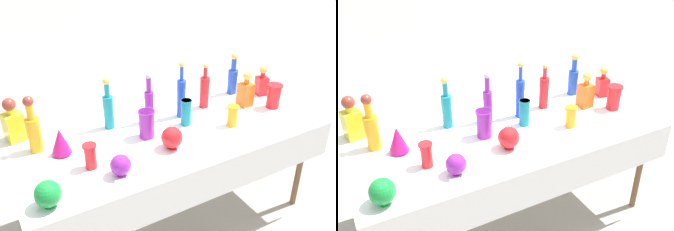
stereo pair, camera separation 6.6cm
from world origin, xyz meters
TOP-DOWN VIEW (x-y plane):
  - ground_plane at (0.00, 0.00)m, footprint 40.00×40.00m
  - display_table at (0.00, -0.03)m, footprint 2.05×0.96m
  - tall_bottle_0 at (-0.33, 0.21)m, footprint 0.07×0.07m
  - tall_bottle_1 at (-0.82, 0.17)m, footprint 0.08×0.08m
  - tall_bottle_2 at (-0.06, 0.15)m, footprint 0.06×0.06m
  - tall_bottle_3 at (0.39, 0.15)m, footprint 0.07×0.07m
  - tall_bottle_4 at (0.17, 0.11)m, footprint 0.06×0.06m
  - tall_bottle_5 at (0.72, 0.24)m, footprint 0.08×0.08m
  - square_decanter_0 at (0.91, 0.11)m, footprint 0.10×0.10m
  - square_decanter_1 at (0.67, 0.02)m, footprint 0.10×0.10m
  - square_decanter_2 at (-0.90, 0.36)m, footprint 0.13×0.13m
  - slender_vase_0 at (0.83, -0.11)m, footprint 0.11×0.11m
  - slender_vase_1 at (-0.59, -0.16)m, footprint 0.08×0.08m
  - slender_vase_2 at (0.40, -0.17)m, footprint 0.08×0.08m
  - slender_vase_3 at (-0.17, -0.02)m, footprint 0.11×0.11m
  - slender_vase_4 at (0.14, -0.01)m, footprint 0.08×0.08m
  - fluted_vase_0 at (-0.70, 0.06)m, footprint 0.12×0.12m
  - round_bowl_0 at (-0.47, -0.31)m, footprint 0.12×0.12m
  - round_bowl_1 at (-0.09, -0.21)m, footprint 0.13×0.13m
  - round_bowl_2 at (-0.87, -0.36)m, footprint 0.14×0.14m
  - price_tag_left at (-0.51, -0.39)m, footprint 0.06×0.02m
  - cardboard_box_behind_left at (0.22, 0.83)m, footprint 0.59×0.44m

SIDE VIEW (x-z plane):
  - ground_plane at x=0.00m, z-range 0.00..0.00m
  - cardboard_box_behind_left at x=0.22m, z-range -0.04..0.35m
  - display_table at x=0.00m, z-range 0.33..1.09m
  - price_tag_left at x=-0.51m, z-range 0.76..0.79m
  - round_bowl_0 at x=-0.47m, z-range 0.76..0.89m
  - round_bowl_1 at x=-0.09m, z-range 0.76..0.91m
  - round_bowl_2 at x=-0.87m, z-range 0.76..0.91m
  - slender_vase_2 at x=0.40m, z-range 0.77..0.91m
  - slender_vase_1 at x=-0.59m, z-range 0.77..0.92m
  - fluted_vase_0 at x=-0.70m, z-range 0.76..0.94m
  - slender_vase_0 at x=0.83m, z-range 0.77..0.95m
  - slender_vase_4 at x=0.14m, z-range 0.77..0.95m
  - slender_vase_3 at x=-0.17m, z-range 0.77..0.95m
  - square_decanter_0 at x=0.91m, z-range 0.74..0.98m
  - square_decanter_1 at x=0.67m, z-range 0.74..1.01m
  - square_decanter_2 at x=-0.90m, z-range 0.74..1.03m
  - tall_bottle_3 at x=0.39m, z-range 0.72..1.06m
  - tall_bottle_5 at x=0.72m, z-range 0.73..1.06m
  - tall_bottle_2 at x=-0.06m, z-range 0.72..1.08m
  - tall_bottle_0 at x=-0.33m, z-range 0.73..1.08m
  - tall_bottle_1 at x=-0.82m, z-range 0.73..1.09m
  - tall_bottle_4 at x=0.17m, z-range 0.72..1.12m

